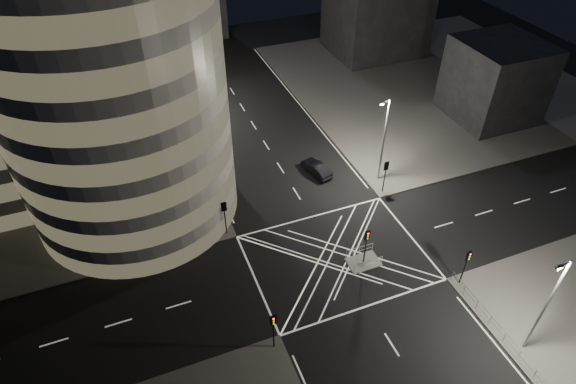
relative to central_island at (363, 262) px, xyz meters
name	(u,v)px	position (x,y,z in m)	size (l,w,h in m)	color
ground	(337,257)	(-2.00, 1.50, -0.07)	(120.00, 120.00, 0.00)	black
sidewalk_far_left	(14,164)	(-31.00, 28.50, 0.00)	(42.00, 42.00, 0.15)	#504D4B
sidewalk_far_right	(432,81)	(27.00, 28.50, 0.00)	(42.00, 42.00, 0.15)	#504D4B
central_island	(363,262)	(0.00, 0.00, 0.00)	(3.00, 2.00, 0.15)	slate
office_tower_curved	(57,86)	(-22.74, 20.24, 12.58)	(30.00, 29.00, 27.20)	#9D9A94
office_block_rear	(46,19)	(-24.00, 43.50, 11.07)	(24.00, 16.00, 22.00)	#9D9A94
building_right_far	(378,5)	(24.00, 41.50, 7.58)	(14.00, 12.00, 15.00)	black
building_right_near	(495,80)	(28.00, 17.50, 5.08)	(10.00, 10.00, 10.00)	black
tree_a	(200,192)	(-12.50, 10.50, 4.20)	(3.79, 3.79, 6.32)	black
tree_b	(185,151)	(-12.50, 16.50, 5.04)	(4.43, 4.43, 7.53)	black
tree_c	(175,126)	(-12.50, 22.50, 4.58)	(4.23, 4.23, 6.94)	black
tree_d	(164,97)	(-12.50, 28.50, 5.14)	(5.58, 5.58, 8.28)	black
tree_e	(157,81)	(-12.50, 34.50, 4.48)	(4.09, 4.09, 6.77)	black
traffic_signal_fl	(224,212)	(-10.80, 8.30, 2.84)	(0.55, 0.22, 4.00)	black
traffic_signal_nl	(273,326)	(-10.80, -5.30, 2.84)	(0.55, 0.22, 4.00)	black
traffic_signal_fr	(386,171)	(6.80, 8.30, 2.84)	(0.55, 0.22, 4.00)	black
traffic_signal_nr	(467,261)	(6.80, -5.30, 2.84)	(0.55, 0.22, 4.00)	black
traffic_signal_island	(366,241)	(0.00, 0.00, 2.84)	(0.55, 0.22, 4.00)	black
street_lamp_left_near	(202,161)	(-11.44, 13.50, 5.47)	(1.25, 0.25, 10.00)	slate
street_lamp_left_far	(168,82)	(-11.44, 31.50, 5.47)	(1.25, 0.25, 10.00)	slate
street_lamp_right_far	(383,138)	(7.44, 10.50, 5.47)	(1.25, 0.25, 10.00)	slate
street_lamp_right_near	(546,305)	(7.44, -12.50, 5.47)	(1.25, 0.25, 10.00)	slate
railing_near_right	(497,328)	(6.30, -10.65, 0.62)	(0.06, 11.70, 1.10)	slate
railing_island_south	(369,264)	(0.00, -0.90, 0.62)	(2.80, 0.06, 1.10)	slate
railing_island_north	(359,251)	(0.00, 0.90, 0.62)	(2.80, 0.06, 1.10)	slate
sedan	(317,168)	(1.47, 14.06, 0.63)	(1.50, 4.31, 1.42)	black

